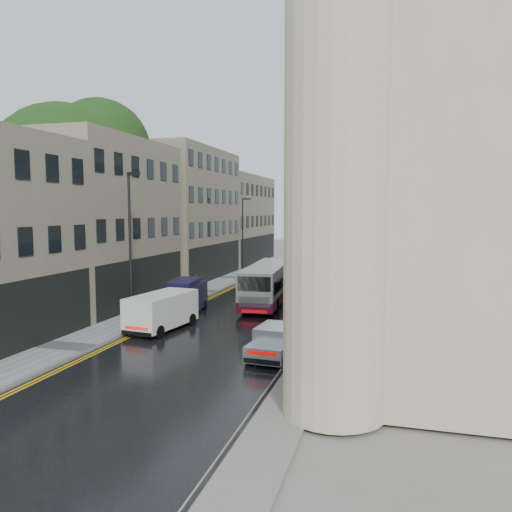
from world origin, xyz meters
The scene contains 16 objects.
road centered at (0.00, 27.50, 0.01)m, with size 9.00×85.00×0.02m, color black.
left_sidewalk centered at (-5.85, 27.50, 0.06)m, with size 2.70×85.00×0.12m, color gray.
right_sidewalk centered at (5.40, 27.50, 0.06)m, with size 1.80×85.00×0.12m, color slate.
old_shop_row centered at (-9.45, 30.00, 6.00)m, with size 4.50×56.00×12.00m, color gray, non-canonical shape.
modern_block centered at (10.30, 26.00, 7.00)m, with size 8.00×40.00×14.00m, color beige, non-canonical shape.
church_spire centered at (0.50, 82.00, 20.00)m, with size 6.40×6.40×40.00m, color #716759, non-canonical shape.
tree_near centered at (-12.50, 20.00, 6.95)m, with size 10.56×10.56×13.89m, color black, non-canonical shape.
tree_far centered at (-12.20, 33.00, 6.23)m, with size 9.24×9.24×12.46m, color black, non-canonical shape.
cream_bus centered at (-0.46, 21.59, 1.36)m, with size 2.23×9.83×2.68m, color white, non-canonical shape.
white_lorry centered at (2.15, 30.74, 1.93)m, with size 2.18×7.28×3.82m, color silver, non-canonical shape.
silver_hatchback centered at (2.95, 10.91, 0.72)m, with size 1.64×3.75×1.41m, color #A8A9AD, non-canonical shape.
white_van centered at (-4.30, 13.91, 1.03)m, with size 1.91×4.47×2.02m, color white, non-canonical shape.
navy_van centered at (-4.30, 18.00, 1.14)m, with size 1.76×4.40×2.25m, color black, non-canonical shape.
pedestrian centered at (-5.40, 25.39, 0.90)m, with size 0.57×0.37×1.56m, color black.
lamp_post_near centered at (-5.69, 16.53, 4.30)m, with size 0.94×0.21×8.37m, color black, non-canonical shape.
lamp_post_far centered at (-5.42, 37.36, 3.84)m, with size 0.84×0.19×7.45m, color black, non-canonical shape.
Camera 1 is at (8.67, -8.64, 6.39)m, focal length 35.00 mm.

